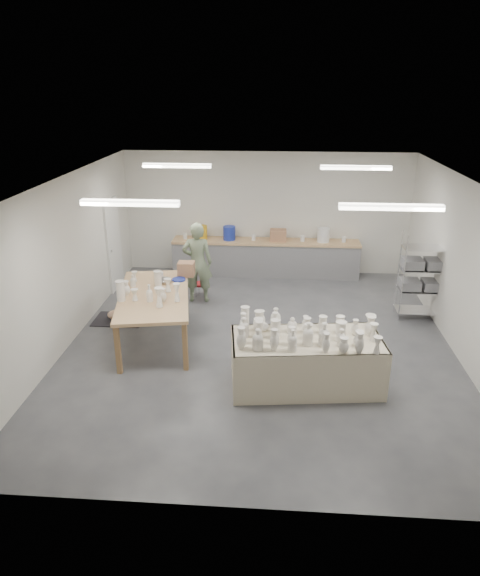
# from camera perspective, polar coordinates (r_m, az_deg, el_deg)

# --- Properties ---
(room) EXTENTS (8.00, 8.02, 3.00)m
(room) POSITION_cam_1_polar(r_m,az_deg,el_deg) (8.92, 1.69, 5.89)
(room) COLOR #424449
(room) RESTS_ON ground
(back_counter) EXTENTS (4.60, 0.60, 1.24)m
(back_counter) POSITION_cam_1_polar(r_m,az_deg,el_deg) (12.81, 2.80, 3.52)
(back_counter) COLOR tan
(back_counter) RESTS_ON ground
(wire_shelf) EXTENTS (0.88, 0.48, 1.80)m
(wire_shelf) POSITION_cam_1_polar(r_m,az_deg,el_deg) (10.91, 19.58, 1.34)
(wire_shelf) COLOR silver
(wire_shelf) RESTS_ON ground
(drying_table) EXTENTS (2.44, 1.36, 1.19)m
(drying_table) POSITION_cam_1_polar(r_m,az_deg,el_deg) (8.21, 7.24, -7.81)
(drying_table) COLOR olive
(drying_table) RESTS_ON ground
(work_table) EXTENTS (1.65, 2.66, 1.29)m
(work_table) POSITION_cam_1_polar(r_m,az_deg,el_deg) (9.54, -9.35, -0.54)
(work_table) COLOR tan
(work_table) RESTS_ON ground
(rug) EXTENTS (1.00, 0.70, 0.02)m
(rug) POSITION_cam_1_polar(r_m,az_deg,el_deg) (10.79, -13.27, -3.41)
(rug) COLOR black
(rug) RESTS_ON ground
(cat) EXTENTS (0.56, 0.48, 0.20)m
(cat) POSITION_cam_1_polar(r_m,az_deg,el_deg) (10.72, -13.23, -2.92)
(cat) COLOR white
(cat) RESTS_ON rug
(potter) EXTENTS (0.67, 0.46, 1.78)m
(potter) POSITION_cam_1_polar(r_m,az_deg,el_deg) (11.15, -4.75, 2.84)
(potter) COLOR gray
(potter) RESTS_ON ground
(red_stool) EXTENTS (0.37, 0.37, 0.30)m
(red_stool) POSITION_cam_1_polar(r_m,az_deg,el_deg) (11.61, -4.46, 0.37)
(red_stool) COLOR #AB1821
(red_stool) RESTS_ON ground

